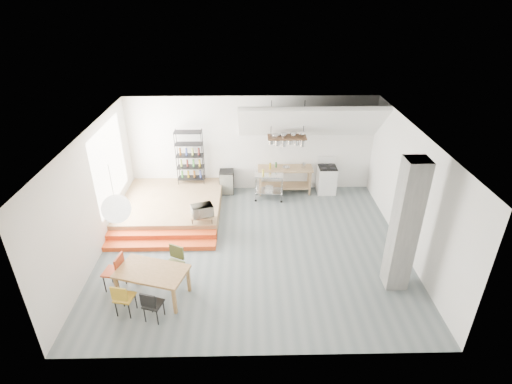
{
  "coord_description": "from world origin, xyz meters",
  "views": [
    {
      "loc": [
        -0.1,
        -8.78,
        6.35
      ],
      "look_at": [
        0.09,
        0.8,
        1.27
      ],
      "focal_mm": 28.0,
      "sensor_mm": 36.0,
      "label": 1
    }
  ],
  "objects_px": {
    "dining_table": "(152,273)",
    "mini_fridge": "(227,182)",
    "stove": "(326,179)",
    "rolling_cart": "(269,183)"
  },
  "relations": [
    {
      "from": "mini_fridge",
      "to": "dining_table",
      "type": "bearing_deg",
      "value": -105.77
    },
    {
      "from": "dining_table",
      "to": "mini_fridge",
      "type": "xyz_separation_m",
      "value": [
        1.42,
        5.01,
        -0.25
      ]
    },
    {
      "from": "rolling_cart",
      "to": "mini_fridge",
      "type": "bearing_deg",
      "value": 166.18
    },
    {
      "from": "stove",
      "to": "dining_table",
      "type": "relative_size",
      "value": 0.69
    },
    {
      "from": "rolling_cart",
      "to": "stove",
      "type": "bearing_deg",
      "value": 19.09
    },
    {
      "from": "stove",
      "to": "rolling_cart",
      "type": "height_order",
      "value": "stove"
    },
    {
      "from": "stove",
      "to": "rolling_cart",
      "type": "distance_m",
      "value": 2.0
    },
    {
      "from": "rolling_cart",
      "to": "mini_fridge",
      "type": "height_order",
      "value": "rolling_cart"
    },
    {
      "from": "dining_table",
      "to": "rolling_cart",
      "type": "distance_m",
      "value": 5.32
    },
    {
      "from": "dining_table",
      "to": "stove",
      "type": "bearing_deg",
      "value": 62.88
    }
  ]
}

